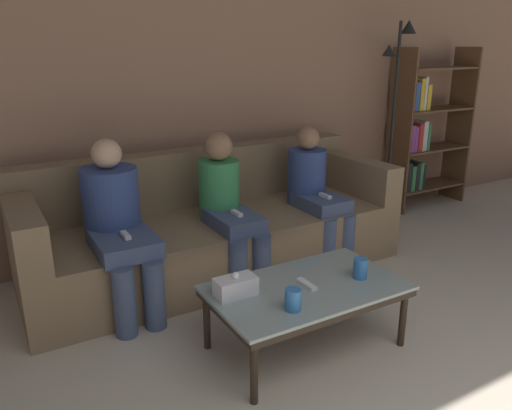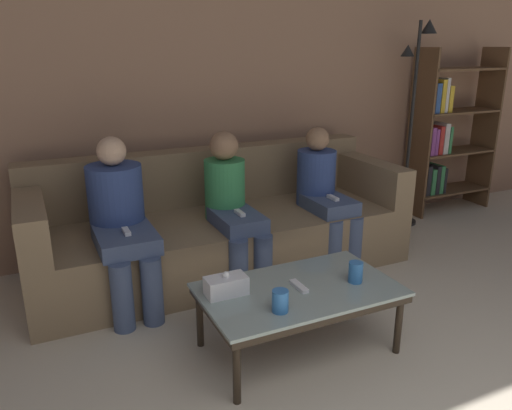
{
  "view_description": "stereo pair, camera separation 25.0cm",
  "coord_description": "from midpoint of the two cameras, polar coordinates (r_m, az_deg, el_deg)",
  "views": [
    {
      "loc": [
        -1.49,
        0.11,
        1.65
      ],
      "look_at": [
        0.0,
        2.69,
        0.68
      ],
      "focal_mm": 35.0,
      "sensor_mm": 36.0,
      "label": 1
    },
    {
      "loc": [
        -1.27,
        -0.0,
        1.65
      ],
      "look_at": [
        0.0,
        2.69,
        0.68
      ],
      "focal_mm": 35.0,
      "sensor_mm": 36.0,
      "label": 2
    }
  ],
  "objects": [
    {
      "name": "game_remote",
      "position": [
        2.77,
        3.19,
        -9.08
      ],
      "size": [
        0.04,
        0.15,
        0.02
      ],
      "color": "white",
      "rests_on": "coffee_table"
    },
    {
      "name": "seated_person_mid_left",
      "position": [
        3.51,
        -5.32,
        -0.07
      ],
      "size": [
        0.31,
        0.66,
        1.07
      ],
      "color": "#47567A",
      "rests_on": "ground_plane"
    },
    {
      "name": "cup_near_right",
      "position": [
        2.52,
        1.37,
        -10.81
      ],
      "size": [
        0.08,
        0.08,
        0.11
      ],
      "color": "#3372BF",
      "rests_on": "coffee_table"
    },
    {
      "name": "seated_person_mid_right",
      "position": [
        3.89,
        4.95,
        1.59
      ],
      "size": [
        0.31,
        0.62,
        1.05
      ],
      "color": "#47567A",
      "rests_on": "ground_plane"
    },
    {
      "name": "couch",
      "position": [
        3.8,
        -6.76,
        -2.78
      ],
      "size": [
        2.77,
        0.97,
        0.87
      ],
      "color": "#897051",
      "rests_on": "ground_plane"
    },
    {
      "name": "bookshelf",
      "position": [
        5.38,
        17.13,
        7.82
      ],
      "size": [
        0.92,
        0.32,
        1.62
      ],
      "color": "brown",
      "rests_on": "ground_plane"
    },
    {
      "name": "wall_back",
      "position": [
        4.09,
        -10.47,
        12.75
      ],
      "size": [
        12.0,
        0.06,
        2.6
      ],
      "color": "#9E755B",
      "rests_on": "ground_plane"
    },
    {
      "name": "seated_person_left_end",
      "position": [
        3.29,
        -17.72,
        -1.73
      ],
      "size": [
        0.36,
        0.73,
        1.09
      ],
      "color": "#47567A",
      "rests_on": "ground_plane"
    },
    {
      "name": "cup_near_left",
      "position": [
        2.87,
        9.38,
        -7.19
      ],
      "size": [
        0.08,
        0.08,
        0.12
      ],
      "color": "#3372BF",
      "rests_on": "coffee_table"
    },
    {
      "name": "standing_lamp",
      "position": [
        4.84,
        14.17,
        11.37
      ],
      "size": [
        0.31,
        0.26,
        1.85
      ],
      "color": "black",
      "rests_on": "ground_plane"
    },
    {
      "name": "coffee_table",
      "position": [
        2.79,
        3.17,
        -9.97
      ],
      "size": [
        1.07,
        0.63,
        0.38
      ],
      "color": "#8C9E99",
      "rests_on": "ground_plane"
    },
    {
      "name": "tissue_box",
      "position": [
        2.66,
        -5.08,
        -9.28
      ],
      "size": [
        0.22,
        0.12,
        0.13
      ],
      "color": "white",
      "rests_on": "coffee_table"
    }
  ]
}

